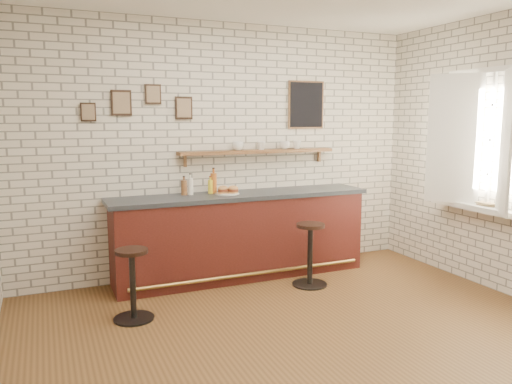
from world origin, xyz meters
TOP-DOWN VIEW (x-y plane):
  - ground at (0.00, 0.00)m, footprint 5.00×5.00m
  - bar_counter at (0.10, 1.70)m, footprint 3.10×0.65m
  - sandwich_plate at (-0.08, 1.70)m, footprint 0.28×0.28m
  - ciabatta_sandwich at (-0.07, 1.70)m, footprint 0.27×0.19m
  - potato_chips at (-0.10, 1.70)m, footprint 0.24×0.18m
  - bitters_bottle_brown at (-0.56, 1.83)m, footprint 0.07×0.07m
  - bitters_bottle_white at (-0.48, 1.83)m, footprint 0.06×0.06m
  - bitters_bottle_amber at (-0.20, 1.83)m, footprint 0.07×0.07m
  - condiment_bottle_yellow at (-0.24, 1.83)m, footprint 0.06×0.06m
  - bar_stool_left at (-1.32, 0.89)m, footprint 0.38×0.38m
  - bar_stool_right at (0.69, 1.09)m, footprint 0.40×0.40m
  - wall_shelf at (0.40, 1.90)m, footprint 2.00×0.18m
  - shelf_cup_a at (0.14, 1.90)m, footprint 0.14×0.14m
  - shelf_cup_b at (0.44, 1.90)m, footprint 0.15×0.15m
  - shelf_cup_c at (0.76, 1.90)m, footprint 0.13×0.13m
  - shelf_cup_d at (0.93, 1.90)m, footprint 0.15×0.15m
  - back_wall_decor at (0.23, 1.98)m, footprint 2.96×0.02m
  - window_sill at (2.40, 0.30)m, footprint 0.20×1.35m
  - casement_window at (2.36, 0.30)m, footprint 0.40×1.30m
  - book_lower at (2.38, 0.25)m, footprint 0.18×0.22m
  - book_upper at (2.38, 0.28)m, footprint 0.16×0.22m

SIDE VIEW (x-z plane):
  - ground at x=0.00m, z-range 0.00..0.00m
  - bar_stool_left at x=-1.32m, z-range 0.02..0.71m
  - bar_stool_right at x=0.69m, z-range 0.03..0.74m
  - bar_counter at x=0.10m, z-range 0.00..1.01m
  - window_sill at x=2.40m, z-range 0.87..0.93m
  - book_lower at x=2.38m, z-range 0.93..0.95m
  - book_upper at x=2.38m, z-range 0.95..0.96m
  - sandwich_plate at x=-0.08m, z-range 1.01..1.02m
  - potato_chips at x=-0.10m, z-range 1.02..1.02m
  - ciabatta_sandwich at x=-0.07m, z-range 1.02..1.10m
  - condiment_bottle_yellow at x=-0.24m, z-range 0.99..1.20m
  - bitters_bottle_brown at x=-0.56m, z-range 0.99..1.21m
  - bitters_bottle_white at x=-0.48m, z-range 0.99..1.23m
  - bitters_bottle_amber at x=-0.20m, z-range 0.98..1.28m
  - wall_shelf at x=0.40m, z-range 1.39..1.57m
  - shelf_cup_c at x=0.76m, z-range 1.50..1.60m
  - shelf_cup_b at x=0.44m, z-range 1.50..1.60m
  - shelf_cup_d at x=0.93m, z-range 1.50..1.60m
  - shelf_cup_a at x=0.14m, z-range 1.50..1.61m
  - casement_window at x=2.36m, z-range 0.87..2.43m
  - back_wall_decor at x=0.23m, z-range 1.77..2.33m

